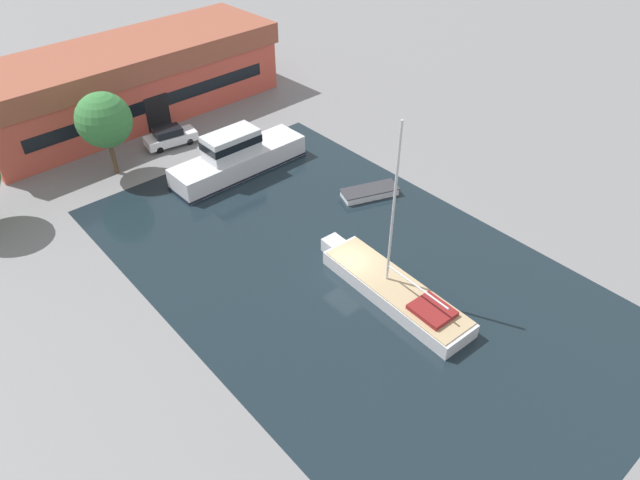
% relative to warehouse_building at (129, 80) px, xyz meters
% --- Properties ---
extents(ground_plane, '(440.00, 440.00, 0.00)m').
position_rel_warehouse_building_xyz_m(ground_plane, '(-0.49, -31.41, -3.45)').
color(ground_plane, slate).
extents(water_canal, '(22.92, 38.30, 0.01)m').
position_rel_warehouse_building_xyz_m(water_canal, '(-0.49, -31.41, -3.45)').
color(water_canal, black).
rests_on(water_canal, ground).
extents(warehouse_building, '(30.08, 10.84, 6.82)m').
position_rel_warehouse_building_xyz_m(warehouse_building, '(0.00, 0.00, 0.00)').
color(warehouse_building, '#C64C3D').
rests_on(warehouse_building, ground).
extents(quay_tree_near_building, '(4.44, 4.44, 7.07)m').
position_rel_warehouse_building_xyz_m(quay_tree_near_building, '(-6.49, -9.35, 1.39)').
color(quay_tree_near_building, brown).
rests_on(quay_tree_near_building, ground).
extents(parked_car, '(4.79, 2.48, 1.72)m').
position_rel_warehouse_building_xyz_m(parked_car, '(-0.62, -8.14, -2.59)').
color(parked_car, silver).
rests_on(parked_car, ground).
extents(sailboat_moored, '(3.25, 12.19, 12.02)m').
position_rel_warehouse_building_xyz_m(sailboat_moored, '(0.02, -35.03, -2.84)').
color(sailboat_moored, silver).
rests_on(sailboat_moored, water_canal).
extents(motor_cruiser, '(12.04, 3.47, 3.76)m').
position_rel_warehouse_building_xyz_m(motor_cruiser, '(1.33, -15.96, -2.08)').
color(motor_cruiser, silver).
rests_on(motor_cruiser, water_canal).
extents(small_dinghy, '(4.87, 3.21, 0.62)m').
position_rel_warehouse_building_xyz_m(small_dinghy, '(7.10, -25.85, -3.13)').
color(small_dinghy, white).
rests_on(small_dinghy, water_canal).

